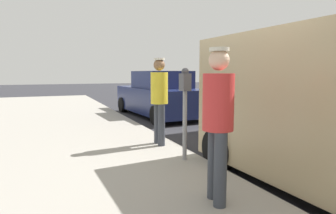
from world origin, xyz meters
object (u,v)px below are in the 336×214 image
Objects in this scene: pedestrian_in_red at (218,116)px; parked_sedan_behind at (160,96)px; parking_meter_near at (185,98)px; pedestrian_in_yellow at (159,95)px.

parked_sedan_behind is at bearing -106.73° from pedestrian_in_red.
parked_sedan_behind is at bearing -107.57° from parking_meter_near.
parked_sedan_behind is (-1.79, -5.64, -0.43)m from parking_meter_near.
pedestrian_in_red is at bearing 76.34° from parking_meter_near.
pedestrian_in_yellow reaches higher than parking_meter_near.
pedestrian_in_yellow is at bearing -90.20° from parking_meter_near.
pedestrian_in_yellow is (-0.00, -1.15, -0.04)m from parking_meter_near.
parking_meter_near is 0.89× the size of pedestrian_in_red.
pedestrian_in_yellow is 0.38× the size of parked_sedan_behind.
parking_meter_near is at bearing 89.80° from pedestrian_in_yellow.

